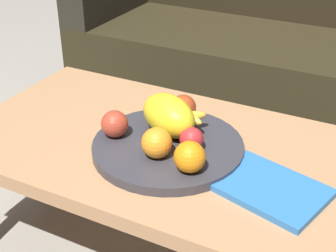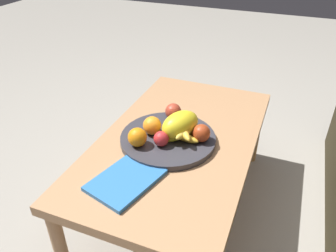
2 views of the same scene
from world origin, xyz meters
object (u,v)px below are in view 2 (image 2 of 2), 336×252
at_px(melon_large_front, 180,125).
at_px(banana_bunch, 183,133).
at_px(magazine, 126,180).
at_px(apple_front, 173,111).
at_px(coffee_table, 178,146).
at_px(orange_front, 137,137).
at_px(orange_left, 152,126).
at_px(apple_right, 201,133).
at_px(fruit_bowl, 168,139).
at_px(apple_left, 161,139).

relative_size(melon_large_front, banana_bunch, 1.13).
bearing_deg(magazine, apple_front, -166.70).
bearing_deg(melon_large_front, coffee_table, -146.32).
height_order(orange_front, orange_left, orange_left).
xyz_separation_m(coffee_table, banana_bunch, (0.04, 0.03, 0.10)).
relative_size(melon_large_front, apple_front, 2.43).
height_order(apple_front, apple_right, same).
xyz_separation_m(coffee_table, melon_large_front, (0.02, 0.01, 0.12)).
distance_m(coffee_table, magazine, 0.34).
bearing_deg(banana_bunch, orange_front, -54.68).
bearing_deg(magazine, banana_bunch, 174.54).
distance_m(fruit_bowl, banana_bunch, 0.08).
bearing_deg(orange_left, banana_bunch, 94.31).
distance_m(fruit_bowl, orange_left, 0.09).
bearing_deg(magazine, apple_right, 164.69).
relative_size(coffee_table, magazine, 4.38).
distance_m(apple_left, banana_bunch, 0.10).
bearing_deg(apple_front, orange_left, -14.22).
bearing_deg(fruit_bowl, banana_bunch, 95.15).
bearing_deg(magazine, fruit_bowl, -173.96).
xyz_separation_m(fruit_bowl, apple_right, (-0.02, 0.13, 0.05)).
bearing_deg(apple_left, magazine, -11.60).
xyz_separation_m(coffee_table, magazine, (0.33, -0.08, 0.05)).
height_order(orange_left, magazine, orange_left).
xyz_separation_m(fruit_bowl, apple_front, (-0.14, -0.03, 0.05)).
height_order(orange_front, apple_right, orange_front).
distance_m(orange_left, magazine, 0.29).
relative_size(fruit_bowl, orange_left, 5.11).
relative_size(orange_left, magazine, 0.31).
relative_size(apple_right, magazine, 0.29).
relative_size(orange_left, banana_bunch, 0.50).
xyz_separation_m(coffee_table, orange_front, (0.14, -0.12, 0.11)).
bearing_deg(coffee_table, orange_left, -65.05).
bearing_deg(orange_front, coffee_table, 140.39).
xyz_separation_m(coffee_table, apple_left, (0.11, -0.03, 0.10)).
relative_size(coffee_table, apple_front, 15.29).
relative_size(orange_left, apple_right, 1.07).
xyz_separation_m(orange_left, banana_bunch, (-0.01, 0.13, -0.01)).
relative_size(coffee_table, melon_large_front, 6.28).
height_order(melon_large_front, orange_left, melon_large_front).
bearing_deg(melon_large_front, orange_front, -47.18).
distance_m(fruit_bowl, apple_front, 0.15).
relative_size(banana_bunch, magazine, 0.61).
bearing_deg(orange_front, melon_large_front, 132.82).
bearing_deg(apple_left, melon_large_front, 152.25).
distance_m(coffee_table, apple_front, 0.16).
xyz_separation_m(apple_front, apple_left, (0.21, 0.03, -0.01)).
xyz_separation_m(orange_left, apple_right, (-0.03, 0.20, -0.00)).
relative_size(apple_front, banana_bunch, 0.47).
bearing_deg(apple_right, apple_front, -125.68).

